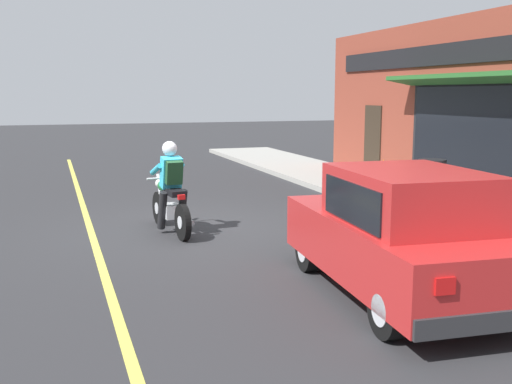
{
  "coord_description": "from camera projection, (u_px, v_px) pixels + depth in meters",
  "views": [
    {
      "loc": [
        -2.39,
        -10.41,
        2.43
      ],
      "look_at": [
        0.53,
        -1.88,
        0.95
      ],
      "focal_mm": 42.0,
      "sensor_mm": 36.0,
      "label": 1
    }
  ],
  "objects": [
    {
      "name": "trash_bin",
      "position": [
        431.0,
        183.0,
        12.19
      ],
      "size": [
        0.56,
        0.56,
        0.98
      ],
      "color": "#514C47",
      "rests_on": "sidewalk_curb"
    },
    {
      "name": "ground_plane",
      "position": [
        195.0,
        229.0,
        10.87
      ],
      "size": [
        80.0,
        80.0,
        0.0
      ],
      "primitive_type": "plane",
      "color": "#2B2B2D"
    },
    {
      "name": "traffic_cone",
      "position": [
        383.0,
        170.0,
        15.81
      ],
      "size": [
        0.36,
        0.36,
        0.6
      ],
      "color": "black",
      "rests_on": "sidewalk_curb"
    },
    {
      "name": "car_hatchback",
      "position": [
        400.0,
        235.0,
        7.16
      ],
      "size": [
        1.93,
        3.9,
        1.57
      ],
      "color": "black",
      "rests_on": "ground"
    },
    {
      "name": "motorcycle_with_rider",
      "position": [
        170.0,
        195.0,
        10.54
      ],
      "size": [
        0.61,
        2.02,
        1.62
      ],
      "color": "black",
      "rests_on": "ground"
    },
    {
      "name": "sidewalk_curb",
      "position": [
        366.0,
        187.0,
        15.33
      ],
      "size": [
        2.6,
        22.0,
        0.14
      ],
      "primitive_type": "cube",
      "color": "#9E9B93",
      "rests_on": "ground"
    },
    {
      "name": "lane_stripe",
      "position": [
        83.0,
        206.0,
        13.1
      ],
      "size": [
        0.12,
        19.8,
        0.01
      ],
      "primitive_type": "cube",
      "color": "#D1C64C",
      "rests_on": "ground"
    },
    {
      "name": "storefront_building",
      "position": [
        450.0,
        107.0,
        14.35
      ],
      "size": [
        1.25,
        11.42,
        4.2
      ],
      "color": "brown",
      "rests_on": "ground"
    }
  ]
}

